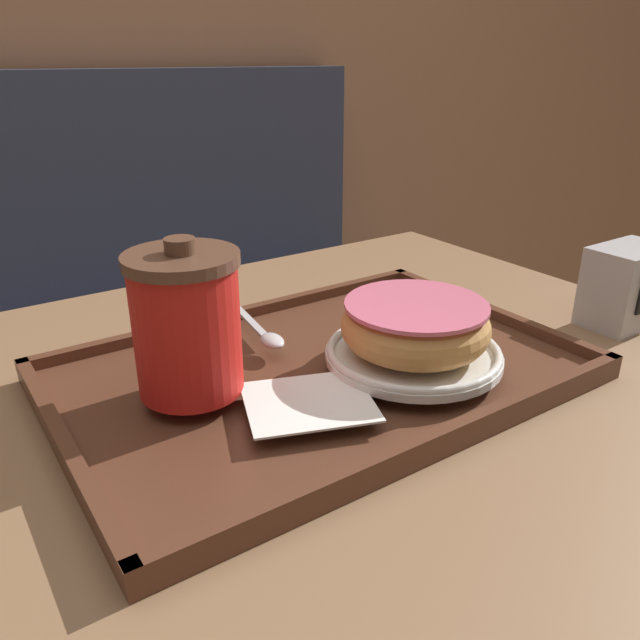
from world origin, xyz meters
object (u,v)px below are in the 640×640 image
(spoon, at_px, (265,334))
(napkin_dispenser, at_px, (626,286))
(coffee_cup_front, at_px, (187,323))
(donut_chocolate_glazed, at_px, (415,325))

(spoon, height_order, napkin_dispenser, napkin_dispenser)
(coffee_cup_front, xyz_separation_m, spoon, (0.11, 0.06, -0.06))
(coffee_cup_front, bearing_deg, spoon, 28.34)
(napkin_dispenser, bearing_deg, spoon, 158.58)
(coffee_cup_front, relative_size, napkin_dispenser, 1.42)
(coffee_cup_front, distance_m, donut_chocolate_glazed, 0.21)
(donut_chocolate_glazed, height_order, spoon, donut_chocolate_glazed)
(napkin_dispenser, bearing_deg, donut_chocolate_glazed, 174.04)
(coffee_cup_front, xyz_separation_m, napkin_dispenser, (0.50, -0.10, -0.04))
(coffee_cup_front, bearing_deg, napkin_dispenser, -11.11)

